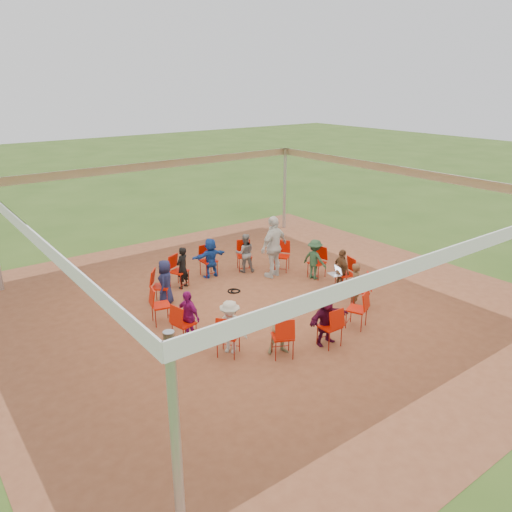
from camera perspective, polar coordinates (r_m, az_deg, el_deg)
ground at (r=12.68m, az=0.44°, el=-5.63°), size 80.00×80.00×0.00m
dirt_patch at (r=12.68m, az=0.44°, el=-5.61°), size 13.00×13.00×0.00m
tent at (r=11.87m, az=0.47°, el=4.79°), size 10.33×10.33×3.00m
chair_0 at (r=13.62m, az=10.14°, el=-2.07°), size 0.53×0.51×0.90m
chair_1 at (r=14.35m, az=6.98°, el=-0.76°), size 0.52×0.50×0.90m
chair_2 at (r=14.76m, az=2.97°, el=-0.05°), size 0.60×0.60×0.90m
chair_3 at (r=14.79m, az=-1.34°, el=0.01°), size 0.57×0.58×0.90m
chair_4 at (r=14.44m, az=-5.44°, el=-0.57°), size 0.43×0.45×0.90m
chair_5 at (r=13.76m, az=-8.79°, el=-1.76°), size 0.57×0.58×0.90m
chair_6 at (r=12.83m, az=-10.80°, el=-3.50°), size 0.61×0.60×0.90m
chair_7 at (r=11.81m, az=-10.79°, el=-5.58°), size 0.53×0.51×0.90m
chair_8 at (r=10.91m, az=-8.23°, el=-7.64°), size 0.52×0.50×0.90m
chair_9 at (r=10.35m, az=-3.19°, el=-9.05°), size 0.60×0.60×0.90m
chair_10 at (r=10.30m, az=3.06°, el=-9.18°), size 0.57×0.58×0.90m
chair_11 at (r=10.79m, az=8.43°, el=-7.98°), size 0.43×0.45×0.90m
chair_12 at (r=11.65m, az=11.44°, el=-6.00°), size 0.57×0.58×0.90m
chair_13 at (r=12.66m, az=11.85°, el=-3.89°), size 0.61×0.60×0.90m
person_seated_0 at (r=13.51m, az=9.75°, el=-1.61°), size 0.50×0.74×1.16m
person_seated_1 at (r=14.21m, az=6.72°, el=-0.37°), size 0.52×0.81×1.16m
person_seated_2 at (r=14.64m, az=-1.28°, el=0.36°), size 0.65×0.54×1.16m
person_seated_3 at (r=14.30m, az=-5.21°, el=-0.19°), size 1.08×0.42×1.16m
person_seated_4 at (r=13.64m, az=-8.42°, el=-1.32°), size 0.50×0.43×1.16m
person_seated_5 at (r=12.75m, az=-10.31°, el=-2.95°), size 0.61×0.64×1.16m
person_seated_6 at (r=10.92m, az=-7.79°, el=-6.80°), size 0.48×0.74×1.16m
person_seated_7 at (r=10.38m, az=-2.99°, el=-8.09°), size 0.75×0.82×1.16m
person_seated_8 at (r=10.34m, az=2.92°, el=-8.21°), size 0.65×0.54×1.16m
person_seated_9 at (r=10.80m, az=8.02°, el=-7.11°), size 1.08×0.42×1.16m
person_seated_10 at (r=12.59m, az=11.35°, el=-3.32°), size 0.48×0.50×1.16m
standing_person at (r=14.17m, az=2.06°, el=1.07°), size 1.15×0.76×1.80m
cable_coil at (r=13.45m, az=-2.49°, el=-4.02°), size 0.43×0.43×0.03m
laptop at (r=13.43m, az=9.17°, el=-1.81°), size 0.35×0.40×0.24m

